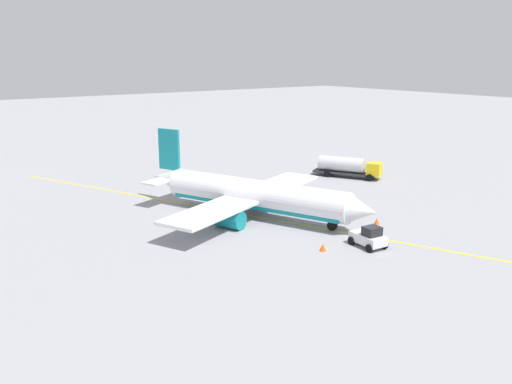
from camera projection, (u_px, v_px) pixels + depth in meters
name	position (u px, v px, depth m)	size (l,w,h in m)	color
ground_plane	(256.00, 217.00, 63.91)	(400.00, 400.00, 0.00)	#939399
airplane	(252.00, 195.00, 63.55)	(29.46, 27.33, 9.45)	white
fuel_tanker	(348.00, 166.00, 84.02)	(10.44, 7.03, 3.15)	#2D2D33
pushback_tug	(369.00, 237.00, 53.64)	(3.77, 2.61, 2.20)	silver
refueling_worker	(301.00, 183.00, 76.81)	(0.60, 0.48, 1.71)	navy
safety_cone_nose	(377.00, 221.00, 61.03)	(0.62, 0.62, 0.69)	#F2590F
safety_cone_wingtip	(323.00, 247.00, 52.69)	(0.67, 0.67, 0.75)	#F2590F
taxi_line_marking	(256.00, 217.00, 63.91)	(83.48, 0.30, 0.01)	yellow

